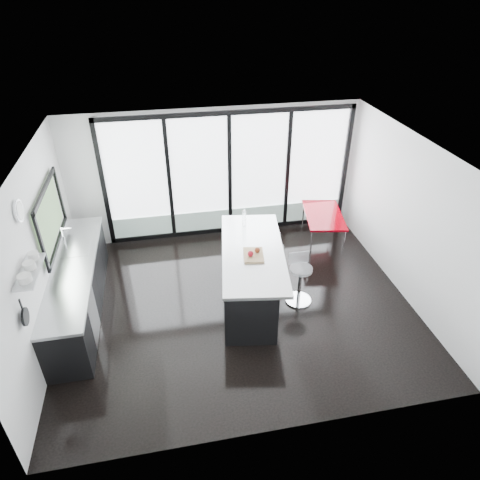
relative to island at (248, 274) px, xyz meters
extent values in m
cube|color=black|center=(-0.21, -0.18, -0.51)|extent=(6.00, 5.00, 0.00)
cube|color=white|center=(-0.21, -0.18, 2.29)|extent=(6.00, 5.00, 0.00)
cube|color=silver|center=(-0.21, 2.32, 0.89)|extent=(6.00, 0.00, 2.80)
cube|color=white|center=(0.09, 2.29, 0.89)|extent=(5.00, 0.02, 2.50)
cube|color=gray|center=(0.09, 2.25, -0.14)|extent=(5.00, 0.02, 0.44)
cube|color=black|center=(-1.16, 2.25, 0.89)|extent=(0.08, 0.04, 2.50)
cube|color=black|center=(0.09, 2.25, 0.89)|extent=(0.08, 0.04, 2.50)
cube|color=black|center=(1.34, 2.25, 0.89)|extent=(0.08, 0.04, 2.50)
cube|color=silver|center=(-0.21, -2.68, 0.89)|extent=(6.00, 0.00, 2.80)
cube|color=silver|center=(-3.21, -0.18, 0.89)|extent=(0.00, 5.00, 2.80)
cube|color=#506C46|center=(-3.18, 0.72, 1.09)|extent=(0.02, 1.60, 0.90)
cube|color=#AAADAF|center=(-3.08, -1.03, 1.24)|extent=(0.25, 0.80, 0.03)
cylinder|color=white|center=(-3.18, -0.48, 1.84)|extent=(0.04, 0.30, 0.30)
cylinder|color=black|center=(-3.15, -1.43, 0.84)|extent=(0.03, 0.24, 0.24)
cube|color=silver|center=(2.79, -0.18, 0.89)|extent=(0.00, 5.00, 2.80)
cube|color=black|center=(-2.89, 0.22, -0.08)|extent=(0.65, 3.20, 0.87)
cube|color=#AAADAF|center=(-2.89, 0.22, 0.38)|extent=(0.69, 3.24, 0.05)
cube|color=#AAADAF|center=(-2.89, 0.72, 0.38)|extent=(0.45, 0.48, 0.06)
cylinder|color=silver|center=(-3.04, 0.72, 0.63)|extent=(0.02, 0.02, 0.44)
cube|color=#AAADAF|center=(-2.57, -0.53, -0.09)|extent=(0.03, 0.60, 0.80)
cube|color=black|center=(-0.01, 0.00, -0.04)|extent=(1.18, 2.50, 0.95)
cube|color=#AAADAF|center=(0.08, -0.01, 0.46)|extent=(1.40, 2.59, 0.05)
cube|color=tan|center=(0.05, -0.17, 0.51)|extent=(0.39, 0.48, 0.03)
sphere|color=maroon|center=(-0.01, -0.22, 0.57)|extent=(0.11, 0.11, 0.10)
sphere|color=maroon|center=(0.13, -0.13, 0.57)|extent=(0.10, 0.10, 0.09)
cylinder|color=silver|center=(0.10, 0.81, 0.64)|extent=(0.09, 0.09, 0.31)
cylinder|color=silver|center=(0.87, -0.29, -0.15)|extent=(0.46, 0.46, 0.73)
cylinder|color=silver|center=(0.64, 0.59, -0.19)|extent=(0.43, 0.43, 0.63)
cube|color=#91000B|center=(1.93, 1.47, -0.16)|extent=(0.98, 1.43, 0.70)
camera|label=1|loc=(-1.28, -5.86, 4.51)|focal=32.00mm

